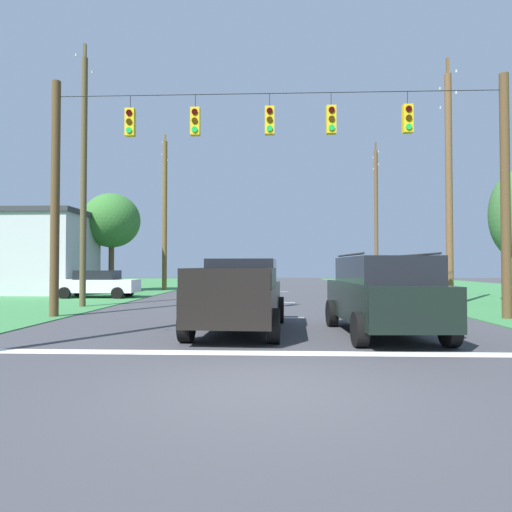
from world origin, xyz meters
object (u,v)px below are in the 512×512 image
overhead_signal_span (274,181)px  tree_roadside_right (112,221)px  utility_pole_far_right (376,216)px  utility_pole_mid_left (84,177)px  distant_car_crossing_white (98,284)px  suv_black (382,293)px  utility_pole_far_left (165,213)px  pickup_truck (240,295)px  utility_pole_mid_right (449,183)px

overhead_signal_span → tree_roadside_right: overhead_signal_span is taller
utility_pole_far_right → utility_pole_mid_left: utility_pole_mid_left is taller
distant_car_crossing_white → tree_roadside_right: size_ratio=0.64×
suv_black → utility_pole_far_left: (-10.61, 19.99, 4.57)m
utility_pole_mid_left → utility_pole_far_left: (0.31, 12.79, 0.04)m
utility_pole_far_left → tree_roadside_right: bearing=-149.6°
suv_black → overhead_signal_span: bearing=127.7°
pickup_truck → distant_car_crossing_white: bearing=126.7°
distant_car_crossing_white → tree_roadside_right: tree_roadside_right is taller
distant_car_crossing_white → tree_roadside_right: 7.10m
pickup_truck → utility_pole_far_right: size_ratio=0.50×
overhead_signal_span → suv_black: overhead_signal_span is taller
suv_black → distant_car_crossing_white: size_ratio=1.13×
pickup_truck → utility_pole_far_right: bearing=67.4°
utility_pole_far_right → tree_roadside_right: size_ratio=1.63×
suv_black → tree_roadside_right: (-13.80, 18.12, 3.80)m
pickup_truck → suv_black: 3.73m
overhead_signal_span → utility_pole_mid_left: size_ratio=1.36×
distant_car_crossing_white → utility_pole_mid_left: size_ratio=0.38×
utility_pole_far_left → tree_roadside_right: utility_pole_far_left is taller
suv_black → utility_pole_mid_right: (4.96, 8.18, 4.35)m
pickup_truck → utility_pole_mid_right: size_ratio=0.50×
overhead_signal_span → pickup_truck: 4.73m
utility_pole_mid_left → tree_roadside_right: utility_pole_mid_left is taller
overhead_signal_span → suv_black: size_ratio=3.18×
utility_pole_mid_right → utility_pole_far_right: bearing=90.3°
utility_pole_mid_left → pickup_truck: bearing=-41.8°
suv_black → utility_pole_far_right: (4.89, 21.29, 4.40)m
utility_pole_mid_right → utility_pole_far_right: (-0.07, 13.12, 0.05)m
utility_pole_mid_right → suv_black: bearing=-121.3°
pickup_truck → utility_pole_far_left: size_ratio=0.48×
pickup_truck → utility_pole_far_right: utility_pole_far_right is taller
utility_pole_far_left → utility_pole_mid_left: bearing=-91.4°
distant_car_crossing_white → utility_pole_mid_right: utility_pole_mid_right is taller
pickup_truck → distant_car_crossing_white: (-8.76, 11.76, -0.18)m
utility_pole_mid_right → tree_roadside_right: bearing=152.1°
utility_pole_far_left → utility_pole_mid_right: bearing=-37.2°
utility_pole_mid_right → overhead_signal_span: bearing=-148.9°
utility_pole_mid_right → utility_pole_far_left: size_ratio=0.96×
overhead_signal_span → suv_black: (2.74, -3.54, -3.59)m
utility_pole_mid_left → overhead_signal_span: bearing=-24.1°
utility_pole_far_left → tree_roadside_right: size_ratio=1.69×
utility_pole_mid_right → utility_pole_mid_left: bearing=-176.5°
utility_pole_far_right → overhead_signal_span: bearing=-113.3°
pickup_truck → utility_pole_far_right: (8.55, 20.59, 4.49)m
pickup_truck → utility_pole_mid_left: size_ratio=0.48×
suv_black → pickup_truck: bearing=169.0°
utility_pole_mid_right → utility_pole_mid_left: utility_pole_mid_left is taller
pickup_truck → tree_roadside_right: 20.52m
utility_pole_mid_right → tree_roadside_right: utility_pole_mid_right is taller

